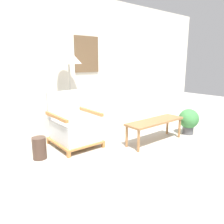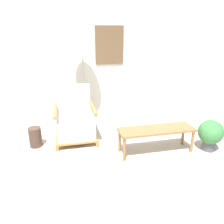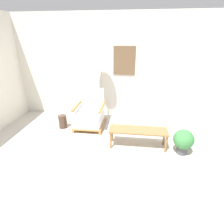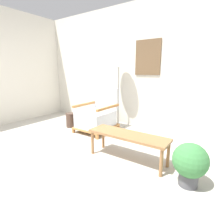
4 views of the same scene
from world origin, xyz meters
name	(u,v)px [view 3 (image 3 of 4)]	position (x,y,z in m)	size (l,w,h in m)	color
ground_plane	(93,169)	(0.00, 0.00, 0.00)	(14.00, 14.00, 0.00)	#B7B2A8
wall_back	(111,68)	(0.00, 2.36, 1.35)	(8.00, 0.09, 2.70)	silver
armchair	(90,115)	(-0.42, 1.56, 0.31)	(0.69, 0.80, 0.90)	#B2753D
floor_lamp	(101,67)	(-0.19, 2.05, 1.43)	(0.46, 0.46, 1.63)	#B7B2A8
coffee_table	(138,132)	(0.77, 0.79, 0.35)	(1.17, 0.36, 0.40)	olive
vase	(63,122)	(-1.09, 1.40, 0.16)	(0.20, 0.20, 0.33)	#473328
potted_plant	(183,140)	(1.63, 0.66, 0.29)	(0.39, 0.39, 0.50)	#4C4C51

